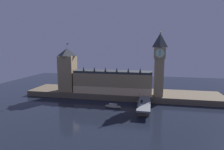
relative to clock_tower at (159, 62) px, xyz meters
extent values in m
plane|color=black|center=(-40.95, -26.27, -41.71)|extent=(400.00, 400.00, 0.00)
cube|color=brown|center=(-40.95, 12.73, -38.63)|extent=(220.00, 42.00, 6.16)
cube|color=#9E845B|center=(-50.10, 3.92, -24.23)|extent=(86.86, 19.39, 22.65)
cube|color=beige|center=(-50.10, -5.89, -31.47)|extent=(86.86, 0.20, 8.15)
cube|color=#2D3338|center=(-50.10, 3.92, -11.70)|extent=(86.86, 17.84, 2.40)
cone|color=#2D3338|center=(-81.12, -4.32, -8.01)|extent=(2.40, 2.40, 4.98)
cone|color=#2D3338|center=(-68.71, -4.32, -8.01)|extent=(2.40, 2.40, 4.98)
cone|color=#2D3338|center=(-56.30, -4.32, -8.01)|extent=(2.40, 2.40, 4.98)
cone|color=#2D3338|center=(-43.89, -4.32, -8.01)|extent=(2.40, 2.40, 4.98)
cone|color=#2D3338|center=(-31.49, -4.32, -8.01)|extent=(2.40, 2.40, 4.98)
cone|color=#2D3338|center=(-19.08, -4.32, -8.01)|extent=(2.40, 2.40, 4.98)
cube|color=#9E845B|center=(0.00, 0.00, -15.75)|extent=(9.55, 9.55, 39.59)
cube|color=#9E845B|center=(0.00, 0.00, 9.82)|extent=(11.27, 11.27, 11.54)
cylinder|color=#B7E5B7|center=(0.00, -5.76, 9.82)|extent=(8.77, 0.25, 8.77)
cylinder|color=#B7E5B7|center=(0.00, 5.76, 9.82)|extent=(8.77, 0.25, 8.77)
cylinder|color=#B7E5B7|center=(5.76, 0.00, 9.82)|extent=(0.25, 8.77, 8.77)
cylinder|color=#B7E5B7|center=(-5.76, 0.00, 9.82)|extent=(0.25, 8.77, 8.77)
cube|color=black|center=(0.00, -5.94, 10.47)|extent=(0.36, 0.10, 6.58)
pyramid|color=#2D3338|center=(0.00, 0.00, 22.78)|extent=(11.27, 11.27, 14.38)
sphere|color=gold|center=(0.00, 0.00, 30.77)|extent=(1.60, 1.60, 1.60)
cube|color=#9E845B|center=(-104.09, 3.89, -14.97)|extent=(17.33, 17.33, 41.16)
pyramid|color=#2D3338|center=(-104.09, 3.89, 9.91)|extent=(17.68, 17.68, 8.59)
cylinder|color=#99999E|center=(-104.09, 3.89, 17.20)|extent=(0.24, 0.24, 6.00)
cube|color=navy|center=(-102.99, 3.89, 19.30)|extent=(2.00, 0.08, 1.20)
cube|color=slate|center=(-13.33, -31.27, -35.28)|extent=(11.22, 46.00, 1.40)
cube|color=brown|center=(-13.33, -45.07, -38.84)|extent=(9.53, 3.20, 5.73)
cube|color=brown|center=(-13.33, -35.87, -38.84)|extent=(9.53, 3.20, 5.73)
cube|color=brown|center=(-13.33, -26.67, -38.84)|extent=(9.53, 3.20, 5.73)
cube|color=brown|center=(-13.33, -17.47, -38.84)|extent=(9.53, 3.20, 5.73)
cube|color=black|center=(-15.80, -28.83, -33.95)|extent=(1.80, 4.53, 0.90)
cube|color=black|center=(-15.80, -28.83, -33.27)|extent=(1.48, 2.04, 0.45)
cylinder|color=black|center=(-16.66, -27.42, -34.26)|extent=(0.22, 0.64, 0.64)
cylinder|color=black|center=(-14.94, -27.42, -34.26)|extent=(0.22, 0.64, 0.64)
cylinder|color=black|center=(-16.66, -30.23, -34.26)|extent=(0.22, 0.64, 0.64)
cylinder|color=black|center=(-14.94, -30.23, -34.26)|extent=(0.22, 0.64, 0.64)
cube|color=white|center=(-15.80, -36.54, -34.04)|extent=(1.87, 4.64, 0.72)
cube|color=black|center=(-15.80, -36.54, -33.46)|extent=(1.53, 2.09, 0.45)
cylinder|color=black|center=(-16.69, -35.10, -34.26)|extent=(0.22, 0.64, 0.64)
cylinder|color=black|center=(-14.91, -35.10, -34.26)|extent=(0.22, 0.64, 0.64)
cylinder|color=black|center=(-16.69, -37.98, -34.26)|extent=(0.22, 0.64, 0.64)
cylinder|color=black|center=(-14.91, -37.98, -34.26)|extent=(0.22, 0.64, 0.64)
cylinder|color=black|center=(-18.27, -44.61, -34.14)|extent=(0.28, 0.28, 0.88)
cylinder|color=navy|center=(-18.27, -44.61, -33.34)|extent=(0.38, 0.38, 0.73)
sphere|color=tan|center=(-18.27, -44.61, -32.85)|extent=(0.24, 0.24, 0.24)
cylinder|color=black|center=(-8.40, -33.73, -34.20)|extent=(0.28, 0.28, 0.75)
cylinder|color=navy|center=(-8.40, -33.73, -33.52)|extent=(0.38, 0.38, 0.63)
sphere|color=tan|center=(-8.40, -33.73, -33.10)|extent=(0.20, 0.20, 0.20)
cylinder|color=#2D3333|center=(-18.67, -45.99, -34.33)|extent=(0.56, 0.56, 0.50)
cylinder|color=#2D3333|center=(-18.67, -45.99, -31.76)|extent=(0.18, 0.18, 4.63)
sphere|color=#F9E5A3|center=(-18.67, -45.99, -28.90)|extent=(0.60, 0.60, 0.60)
sphere|color=#F9E5A3|center=(-19.12, -45.99, -29.25)|extent=(0.44, 0.44, 0.44)
sphere|color=#F9E5A3|center=(-18.22, -45.99, -29.25)|extent=(0.44, 0.44, 0.44)
cylinder|color=#2D3333|center=(-8.00, -31.27, -34.33)|extent=(0.56, 0.56, 0.50)
cylinder|color=#2D3333|center=(-8.00, -31.27, -31.27)|extent=(0.18, 0.18, 5.62)
sphere|color=#F9E5A3|center=(-8.00, -31.27, -27.91)|extent=(0.60, 0.60, 0.60)
sphere|color=#F9E5A3|center=(-8.45, -31.27, -28.26)|extent=(0.44, 0.44, 0.44)
sphere|color=#F9E5A3|center=(-7.55, -31.27, -28.26)|extent=(0.44, 0.44, 0.44)
cylinder|color=#2D3333|center=(-18.67, -16.55, -34.33)|extent=(0.56, 0.56, 0.50)
cylinder|color=#2D3333|center=(-18.67, -16.55, -31.44)|extent=(0.18, 0.18, 5.28)
sphere|color=#F9E5A3|center=(-18.67, -16.55, -28.25)|extent=(0.60, 0.60, 0.60)
sphere|color=#F9E5A3|center=(-19.12, -16.55, -28.60)|extent=(0.44, 0.44, 0.44)
sphere|color=#F9E5A3|center=(-18.22, -16.55, -28.60)|extent=(0.44, 0.44, 0.44)
ellipsoid|color=#B2A893|center=(-42.76, -30.24, -40.72)|extent=(16.73, 5.83, 1.97)
cube|color=tan|center=(-42.76, -30.24, -39.83)|extent=(14.69, 4.83, 0.24)
cube|color=#B7B2A8|center=(-42.76, -30.24, -38.72)|extent=(7.61, 3.26, 1.97)
camera|label=1|loc=(-8.76, -198.88, 16.34)|focal=30.00mm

